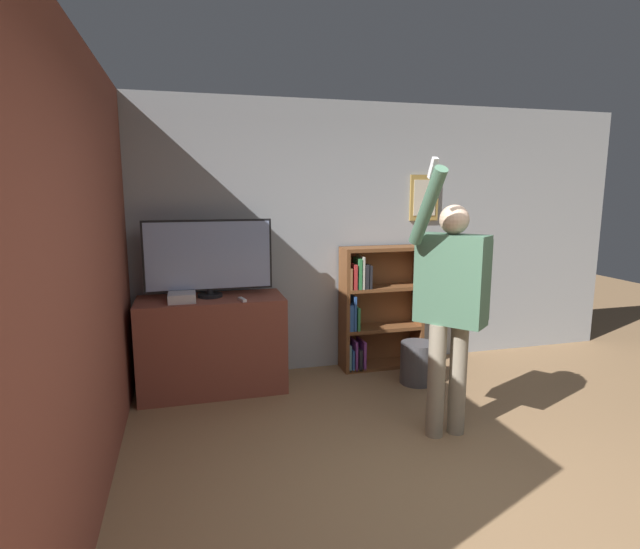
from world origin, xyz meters
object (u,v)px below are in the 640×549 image
(television, at_px, (209,257))
(game_console, at_px, (182,297))
(person, at_px, (451,297))
(waste_bin, at_px, (417,363))
(bookshelf, at_px, (374,309))

(television, distance_m, game_console, 0.43)
(person, bearing_deg, television, -169.10)
(game_console, bearing_deg, person, -32.76)
(person, bearing_deg, game_console, -162.28)
(television, xyz_separation_m, waste_bin, (1.90, -0.37, -1.04))
(game_console, distance_m, waste_bin, 2.28)
(game_console, relative_size, person, 0.11)
(game_console, height_order, bookshelf, bookshelf)
(television, distance_m, waste_bin, 2.20)
(bookshelf, bearing_deg, game_console, -171.24)
(person, bearing_deg, waste_bin, 126.52)
(game_console, relative_size, bookshelf, 0.18)
(waste_bin, bearing_deg, game_console, 173.89)
(game_console, bearing_deg, television, 30.38)
(bookshelf, xyz_separation_m, person, (-0.00, -1.52, 0.44))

